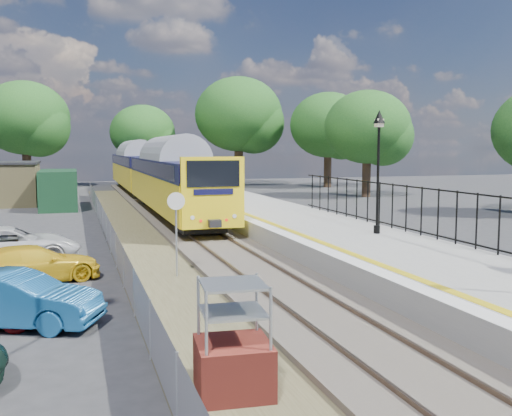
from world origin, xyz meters
name	(u,v)px	position (x,y,z in m)	size (l,w,h in m)	color
ground	(309,312)	(0.00, 0.00, 0.00)	(120.00, 120.00, 0.00)	#2D2D30
track_bed	(205,247)	(-0.47, 9.67, 0.09)	(5.90, 80.00, 0.29)	#473F38
platform	(327,239)	(4.20, 8.00, 0.45)	(5.00, 70.00, 0.90)	gray
platform_edge	(280,230)	(2.14, 8.00, 0.90)	(0.90, 70.00, 0.01)	silver
victorian_lamp_north	(379,143)	(5.30, 6.00, 4.30)	(0.44, 0.44, 4.60)	black
palisade_fence	(472,219)	(6.55, 2.24, 1.84)	(0.12, 26.00, 2.00)	black
wire_fence	(108,230)	(-4.20, 12.00, 0.60)	(0.06, 52.00, 1.20)	#999EA3
tree_line	(148,121)	(1.40, 42.00, 6.61)	(56.80, 43.80, 11.88)	#332319
train	(150,171)	(0.00, 30.66, 2.34)	(2.82, 40.83, 3.51)	yellow
brick_plinth	(233,341)	(-3.11, -4.08, 0.93)	(1.31, 1.31, 1.94)	maroon
speed_sign	(176,220)	(-2.50, 4.76, 1.85)	(0.55, 0.14, 2.73)	#999EA3
car_blue	(15,300)	(-6.89, 0.98, 0.64)	(1.35, 3.88, 1.28)	#165289
car_yellow	(34,264)	(-6.76, 5.50, 0.57)	(1.61, 3.96, 1.15)	gold
car_white	(9,245)	(-7.77, 8.76, 0.67)	(2.23, 4.84, 1.35)	silver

